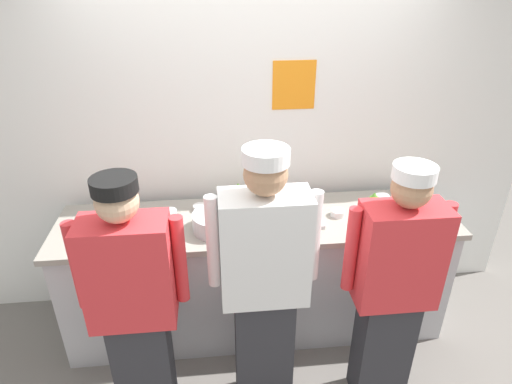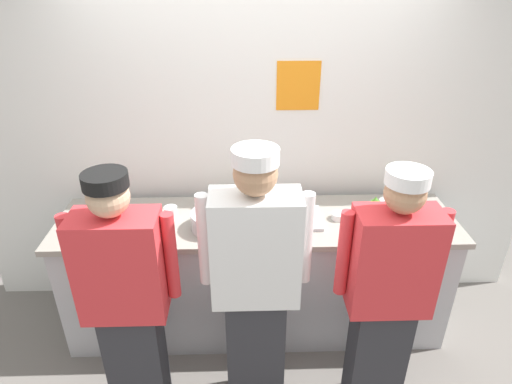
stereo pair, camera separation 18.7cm
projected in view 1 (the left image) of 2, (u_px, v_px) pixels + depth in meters
ground_plane at (262, 358)px, 3.08m from camera, size 9.00×9.00×0.00m
wall_back at (251, 129)px, 3.15m from camera, size 4.24×0.11×2.82m
prep_counter at (257, 274)px, 3.18m from camera, size 2.70×0.67×0.93m
chef_near_left at (134, 304)px, 2.33m from camera, size 0.59×0.24×1.61m
chef_center at (264, 282)px, 2.41m from camera, size 0.61×0.24×1.71m
chef_far_right at (393, 286)px, 2.47m from camera, size 0.59×0.24×1.60m
plate_stack_front at (123, 228)px, 2.77m from camera, size 0.23×0.23×0.10m
mixing_bowl_steel at (216, 222)px, 2.82m from camera, size 0.30×0.30×0.12m
sheet_tray at (291, 216)px, 2.97m from camera, size 0.42×0.33×0.02m
squeeze_bottle_primary at (238, 195)px, 3.08m from camera, size 0.05×0.05×0.18m
squeeze_bottle_secondary at (373, 207)px, 2.91m from camera, size 0.06×0.06×0.21m
squeeze_bottle_spare at (102, 209)px, 2.90m from camera, size 0.06×0.06×0.19m
ramekin_orange_sauce at (338, 213)px, 2.99m from camera, size 0.10×0.10×0.04m
ramekin_red_sauce at (148, 216)px, 2.95m from camera, size 0.09×0.09×0.04m
ramekin_yellow_sauce at (382, 197)px, 3.19m from camera, size 0.10×0.10×0.04m
ramekin_green_sauce at (200, 207)px, 3.06m from camera, size 0.09×0.09×0.04m
deli_cup at (170, 216)px, 2.92m from camera, size 0.09×0.09×0.08m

